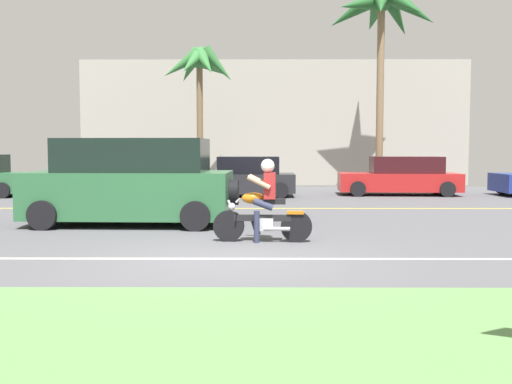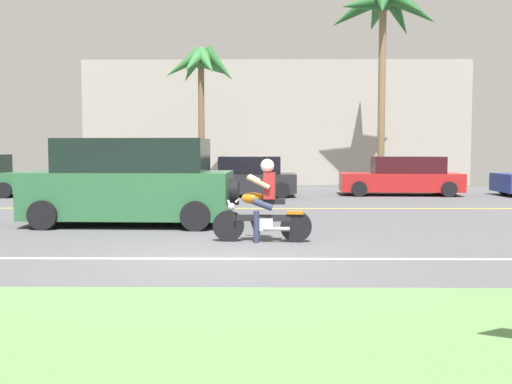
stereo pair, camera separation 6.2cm
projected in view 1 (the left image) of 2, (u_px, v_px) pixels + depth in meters
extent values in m
cube|color=#545459|center=(231.00, 233.00, 12.48)|extent=(56.00, 30.00, 0.04)
cube|color=#5B8C4C|center=(193.00, 340.00, 5.40)|extent=(56.00, 3.80, 0.06)
cube|color=silver|center=(222.00, 259.00, 9.50)|extent=(50.40, 0.12, 0.01)
cube|color=yellow|center=(239.00, 208.00, 17.46)|extent=(50.40, 0.12, 0.01)
cylinder|color=black|center=(229.00, 226.00, 11.26)|extent=(0.59, 0.12, 0.59)
cylinder|color=black|center=(296.00, 227.00, 11.18)|extent=(0.59, 0.12, 0.59)
cylinder|color=#B7BAC1|center=(234.00, 213.00, 11.24)|extent=(0.27, 0.06, 0.51)
cube|color=black|center=(262.00, 218.00, 11.21)|extent=(1.07, 0.16, 0.12)
cube|color=#B7BAC1|center=(265.00, 224.00, 11.22)|extent=(0.32, 0.21, 0.23)
ellipsoid|color=#B76614|center=(253.00, 198.00, 11.20)|extent=(0.43, 0.23, 0.21)
cube|color=black|center=(273.00, 201.00, 11.17)|extent=(0.48, 0.24, 0.10)
cube|color=#B76614|center=(295.00, 212.00, 11.16)|extent=(0.32, 0.18, 0.06)
cylinder|color=#B7BAC1|center=(238.00, 200.00, 11.22)|extent=(0.07, 0.61, 0.04)
sphere|color=#B7BAC1|center=(232.00, 207.00, 11.23)|extent=(0.14, 0.14, 0.14)
cylinder|color=#B7BAC1|center=(277.00, 229.00, 11.09)|extent=(0.49, 0.10, 0.07)
cube|color=maroon|center=(270.00, 186.00, 11.16)|extent=(0.23, 0.33, 0.49)
sphere|color=silver|center=(268.00, 166.00, 11.13)|extent=(0.25, 0.25, 0.25)
cylinder|color=#2D334C|center=(264.00, 203.00, 11.29)|extent=(0.40, 0.15, 0.25)
cylinder|color=#2D334C|center=(263.00, 204.00, 11.09)|extent=(0.40, 0.15, 0.25)
cylinder|color=#2D334C|center=(257.00, 227.00, 11.09)|extent=(0.11, 0.11, 0.60)
cylinder|color=#2D334C|center=(256.00, 227.00, 11.35)|extent=(0.20, 0.12, 0.33)
cylinder|color=tan|center=(260.00, 181.00, 11.36)|extent=(0.45, 0.12, 0.28)
cylinder|color=tan|center=(259.00, 182.00, 10.97)|extent=(0.45, 0.12, 0.28)
cube|color=#2D663D|center=(130.00, 194.00, 13.73)|extent=(4.64, 2.16, 1.04)
cube|color=black|center=(133.00, 155.00, 13.66)|extent=(3.35, 1.84, 0.75)
cylinder|color=black|center=(207.00, 207.00, 14.69)|extent=(0.65, 0.24, 0.64)
cylinder|color=black|center=(75.00, 206.00, 14.83)|extent=(0.65, 0.24, 0.64)
cylinder|color=black|center=(195.00, 216.00, 12.69)|extent=(0.65, 0.24, 0.64)
cylinder|color=black|center=(43.00, 215.00, 12.83)|extent=(0.65, 0.24, 0.64)
cylinder|color=black|center=(234.00, 192.00, 13.63)|extent=(0.22, 0.58, 0.58)
cylinder|color=black|center=(3.00, 190.00, 21.00)|extent=(0.57, 0.20, 0.56)
cylinder|color=black|center=(25.00, 187.00, 22.81)|extent=(0.57, 0.20, 0.56)
cube|color=#232328|center=(123.00, 180.00, 23.04)|extent=(3.79, 1.88, 0.78)
cube|color=black|center=(128.00, 160.00, 22.97)|extent=(2.23, 1.55, 0.72)
cylinder|color=black|center=(162.00, 185.00, 23.78)|extent=(0.57, 0.22, 0.56)
cylinder|color=black|center=(96.00, 185.00, 23.97)|extent=(0.57, 0.22, 0.56)
cylinder|color=black|center=(152.00, 188.00, 22.15)|extent=(0.57, 0.22, 0.56)
cylinder|color=black|center=(81.00, 188.00, 22.33)|extent=(0.57, 0.22, 0.56)
cube|color=#232328|center=(242.00, 183.00, 21.86)|extent=(3.80, 1.77, 0.67)
cube|color=black|center=(248.00, 165.00, 21.81)|extent=(2.21, 1.52, 0.62)
cylinder|color=black|center=(279.00, 187.00, 22.74)|extent=(0.56, 0.18, 0.56)
cylinder|color=black|center=(207.00, 187.00, 22.77)|extent=(0.56, 0.18, 0.56)
cylinder|color=black|center=(280.00, 190.00, 20.98)|extent=(0.56, 0.18, 0.56)
cylinder|color=black|center=(202.00, 190.00, 21.01)|extent=(0.56, 0.18, 0.56)
cube|color=#AD1E1E|center=(399.00, 182.00, 22.46)|extent=(4.52, 1.95, 0.67)
cube|color=#351116|center=(406.00, 165.00, 22.40)|extent=(2.65, 1.61, 0.62)
cylinder|color=black|center=(436.00, 186.00, 23.22)|extent=(0.57, 0.21, 0.56)
cylinder|color=black|center=(353.00, 186.00, 23.42)|extent=(0.57, 0.21, 0.56)
cylinder|color=black|center=(448.00, 189.00, 21.53)|extent=(0.57, 0.21, 0.56)
cylinder|color=black|center=(358.00, 189.00, 21.73)|extent=(0.57, 0.21, 0.56)
cylinder|color=black|center=(502.00, 187.00, 22.95)|extent=(0.57, 0.20, 0.56)
cylinder|color=#846B4C|center=(380.00, 97.00, 24.41)|extent=(0.30, 0.30, 7.68)
sphere|color=#235B28|center=(381.00, 0.00, 24.13)|extent=(0.77, 0.77, 0.77)
cone|color=#235B28|center=(409.00, 7.00, 24.09)|extent=(2.53, 0.99, 2.02)
cone|color=#235B28|center=(395.00, 12.00, 24.94)|extent=(2.22, 2.30, 2.29)
cone|color=#235B28|center=(375.00, 13.00, 25.23)|extent=(0.97, 2.58, 1.75)
cone|color=#235B28|center=(355.00, 10.00, 24.64)|extent=(2.65, 1.91, 1.88)
cone|color=#235B28|center=(362.00, 4.00, 23.52)|extent=(2.57, 2.19, 1.42)
cone|color=#235B28|center=(381.00, 1.00, 23.09)|extent=(1.36, 2.62, 2.01)
cone|color=#235B28|center=(402.00, 2.00, 23.25)|extent=(2.12, 2.56, 1.98)
cylinder|color=brown|center=(200.00, 126.00, 25.16)|extent=(0.26, 0.26, 5.39)
sphere|color=#337538|center=(199.00, 61.00, 24.96)|extent=(0.68, 0.68, 0.68)
cone|color=#337538|center=(218.00, 65.00, 24.99)|extent=(1.60, 0.65, 1.66)
cone|color=#337538|center=(212.00, 67.00, 25.59)|extent=(1.55, 1.80, 1.03)
cone|color=#337538|center=(190.00, 67.00, 25.60)|extent=(1.48, 1.72, 1.56)
cone|color=#337538|center=(181.00, 65.00, 24.95)|extent=(1.77, 0.68, 1.44)
cone|color=#337538|center=(191.00, 63.00, 24.26)|extent=(1.17, 1.87, 1.38)
cone|color=#337538|center=(206.00, 63.00, 24.29)|extent=(1.29, 1.84, 1.45)
cube|color=#A8A399|center=(274.00, 124.00, 30.21)|extent=(18.32, 4.00, 5.89)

